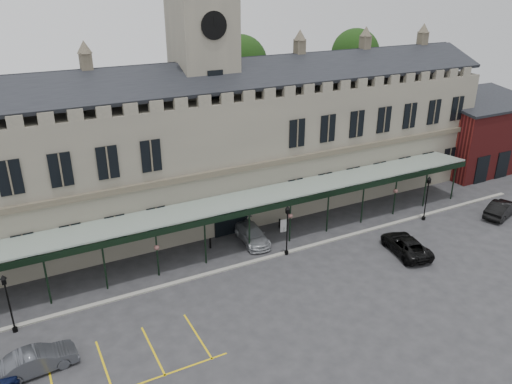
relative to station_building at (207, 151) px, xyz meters
name	(u,v)px	position (x,y,z in m)	size (l,w,h in m)	color
ground	(294,295)	(0.00, -15.91, -6.47)	(140.00, 140.00, 0.00)	#29292C
station_building	(207,151)	(0.00, 0.00, 0.00)	(60.00, 10.36, 17.30)	slate
clock_tower	(204,81)	(0.00, 0.09, 6.64)	(5.60, 5.60, 24.80)	slate
canopy	(248,225)	(0.00, -8.45, -4.06)	(50.00, 4.10, 4.30)	#8C9E93
brick_annex	(478,135)	(34.00, -2.94, -2.31)	(12.40, 8.36, 9.23)	maroon
kerb	(259,260)	(0.00, -10.41, -6.41)	(60.00, 0.40, 0.12)	gray
parking_markings	(106,371)	(-14.00, -17.41, -6.47)	(16.00, 6.00, 0.01)	gold
tree_behind_mid	(240,64)	(8.00, 9.09, 6.35)	(6.00, 6.00, 16.00)	#332314
tree_behind_right	(355,55)	(24.00, 9.09, 6.35)	(6.00, 6.00, 16.00)	#332314
lamp_post_left	(8,299)	(-18.51, -10.89, -3.88)	(0.41, 0.41, 4.37)	black
lamp_post_mid	(287,226)	(2.57, -10.56, -3.80)	(0.43, 0.43, 4.51)	black
lamp_post_right	(427,194)	(17.75, -11.06, -3.80)	(0.43, 0.43, 4.51)	black
traffic_cone	(410,252)	(11.68, -15.54, -6.11)	(0.46, 0.46, 0.73)	#E76107
sign_board	(284,226)	(4.47, -6.93, -5.85)	(0.74, 0.12, 1.26)	black
bollard_left	(210,243)	(-2.72, -6.58, -6.00)	(0.17, 0.17, 0.93)	black
bollard_right	(280,223)	(4.55, -6.00, -6.03)	(0.16, 0.16, 0.87)	black
car_left_b	(37,360)	(-17.50, -15.46, -5.73)	(1.57, 4.50, 1.48)	#3B3E43
car_taxi	(252,234)	(1.00, -7.23, -5.74)	(2.03, 4.99, 1.45)	#A0A2A7
car_van	(406,245)	(11.65, -15.02, -5.73)	(2.45, 5.32, 1.48)	black
car_right_b	(501,209)	(25.00, -13.99, -5.66)	(1.71, 4.90, 1.61)	black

